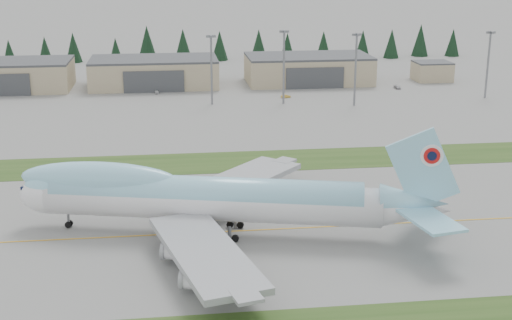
{
  "coord_description": "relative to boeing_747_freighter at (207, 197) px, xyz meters",
  "views": [
    {
      "loc": [
        -10.31,
        -123.49,
        50.87
      ],
      "look_at": [
        7.77,
        19.29,
        8.0
      ],
      "focal_mm": 50.0,
      "sensor_mm": 36.0,
      "label": 1
    }
  ],
  "objects": [
    {
      "name": "boeing_747_freighter",
      "position": [
        0.0,
        0.0,
        0.0
      ],
      "size": [
        81.89,
        68.46,
        21.52
      ],
      "rotation": [
        0.0,
        0.0,
        -0.25
      ],
      "color": "white",
      "rests_on": "ground"
    },
    {
      "name": "service_vehicle_c",
      "position": [
        79.68,
        133.35,
        -7.1
      ],
      "size": [
        1.98,
        4.26,
        1.2
      ],
      "primitive_type": "imported",
      "rotation": [
        0.0,
        0.0,
        0.07
      ],
      "color": "#99989C",
      "rests_on": "ground"
    },
    {
      "name": "hangar_center",
      "position": [
        -11.21,
        150.32,
        -1.71
      ],
      "size": [
        48.0,
        26.6,
        10.8
      ],
      "color": "tan",
      "rests_on": "ground"
    },
    {
      "name": "conifer_belt",
      "position": [
        2.79,
        213.32,
        -0.01
      ],
      "size": [
        271.92,
        14.91,
        16.43
      ],
      "color": "black",
      "rests_on": "ground"
    },
    {
      "name": "service_vehicle_b",
      "position": [
        35.13,
        121.74,
        -7.1
      ],
      "size": [
        3.63,
        1.81,
        1.15
      ],
      "primitive_type": "imported",
      "rotation": [
        0.0,
        0.0,
        1.75
      ],
      "color": "gold",
      "rests_on": "ground"
    },
    {
      "name": "hangar_right",
      "position": [
        48.79,
        150.32,
        -1.71
      ],
      "size": [
        48.0,
        26.6,
        10.8
      ],
      "color": "tan",
      "rests_on": "ground"
    },
    {
      "name": "floodlight_masts",
      "position": [
        4.57,
        111.65,
        9.26
      ],
      "size": [
        201.9,
        11.01,
        24.74
      ],
      "color": "slate",
      "rests_on": "ground"
    },
    {
      "name": "grass_strip_far",
      "position": [
        3.79,
        45.42,
        -7.1
      ],
      "size": [
        400.0,
        18.0,
        0.08
      ],
      "primitive_type": "cube",
      "color": "#2A4719",
      "rests_on": "ground"
    },
    {
      "name": "hangar_left",
      "position": [
        -66.21,
        150.32,
        -1.71
      ],
      "size": [
        48.0,
        26.6,
        10.8
      ],
      "color": "tan",
      "rests_on": "ground"
    },
    {
      "name": "control_shed",
      "position": [
        98.79,
        148.42,
        -3.3
      ],
      "size": [
        14.0,
        12.0,
        7.6
      ],
      "color": "tan",
      "rests_on": "ground"
    },
    {
      "name": "service_vehicle_a",
      "position": [
        -10.3,
        135.18,
        -7.1
      ],
      "size": [
        1.65,
        3.4,
        1.12
      ],
      "primitive_type": "imported",
      "rotation": [
        0.0,
        0.0,
        0.1
      ],
      "color": "silver",
      "rests_on": "ground"
    },
    {
      "name": "taxiway_line_main",
      "position": [
        3.79,
        0.42,
        -7.1
      ],
      "size": [
        400.0,
        0.4,
        0.02
      ],
      "primitive_type": "cube",
      "color": "gold",
      "rests_on": "ground"
    },
    {
      "name": "ground",
      "position": [
        3.79,
        0.42,
        -7.1
      ],
      "size": [
        7000.0,
        7000.0,
        0.0
      ],
      "primitive_type": "plane",
      "color": "slate",
      "rests_on": "ground"
    }
  ]
}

